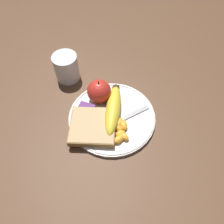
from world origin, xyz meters
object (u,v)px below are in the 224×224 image
object	(u,v)px
jam_packet	(86,110)
banana	(113,108)
plate	(112,117)
apple	(99,91)
juice_glass	(67,68)
bread_slice	(93,126)
fork	(115,123)

from	to	relation	value
jam_packet	banana	bearing A→B (deg)	18.33
plate	apple	size ratio (longest dim) A/B	3.12
plate	juice_glass	size ratio (longest dim) A/B	2.82
juice_glass	apple	xyz separation A→B (m)	(0.13, -0.06, 0.01)
juice_glass	jam_packet	distance (m)	0.16
plate	banana	world-z (taller)	banana
banana	jam_packet	world-z (taller)	banana
banana	apple	bearing A→B (deg)	148.26
juice_glass	banana	world-z (taller)	juice_glass
banana	bread_slice	xyz separation A→B (m)	(-0.03, -0.07, -0.01)
jam_packet	plate	bearing A→B (deg)	9.07
bread_slice	juice_glass	bearing A→B (deg)	133.48
apple	fork	distance (m)	0.10
banana	jam_packet	bearing A→B (deg)	-161.67
juice_glass	fork	bearing A→B (deg)	-31.79
plate	jam_packet	distance (m)	0.07
plate	jam_packet	xyz separation A→B (m)	(-0.07, -0.01, 0.01)
bread_slice	fork	distance (m)	0.06
banana	bread_slice	size ratio (longest dim) A/B	1.18
plate	bread_slice	bearing A→B (deg)	-122.86
juice_glass	jam_packet	xyz separation A→B (m)	(0.11, -0.12, -0.02)
bread_slice	fork	world-z (taller)	bread_slice
juice_glass	bread_slice	bearing A→B (deg)	-46.52
apple	bread_slice	distance (m)	0.10
bread_slice	fork	xyz separation A→B (m)	(0.05, 0.03, -0.01)
apple	jam_packet	distance (m)	0.06
apple	banana	size ratio (longest dim) A/B	0.45
plate	jam_packet	bearing A→B (deg)	-170.93
juice_glass	bread_slice	xyz separation A→B (m)	(0.15, -0.16, -0.02)
plate	banana	distance (m)	0.03
juice_glass	jam_packet	size ratio (longest dim) A/B	1.92
fork	jam_packet	xyz separation A→B (m)	(-0.09, 0.01, 0.01)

